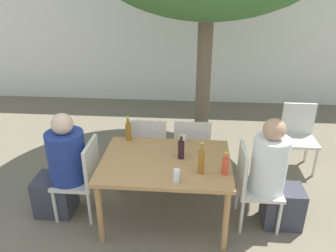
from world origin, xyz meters
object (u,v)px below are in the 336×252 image
Objects in this scene: person_seated_1 at (275,179)px; amber_bottle_2 at (201,161)px; patio_chair_1 at (252,182)px; drinking_glass_0 at (177,176)px; person_seated_0 at (62,170)px; amber_bottle_1 at (128,131)px; wine_bottle_0 at (181,149)px; soda_bottle_3 at (225,166)px; patio_chair_3 at (192,147)px; dining_table_front at (166,166)px; patio_chair_0 at (83,175)px; drinking_glass_1 at (183,139)px; patio_chair_4 at (298,133)px; patio_chair_2 at (150,145)px.

person_seated_1 is 3.70× the size of amber_bottle_2.
drinking_glass_0 is at bearing 116.09° from patio_chair_1.
person_seated_0 is 4.20× the size of amber_bottle_1.
person_seated_1 is at bearing -3.32° from wine_bottle_0.
soda_bottle_3 is 1.85× the size of drinking_glass_0.
amber_bottle_1 is at bearing 22.01° from patio_chair_3.
amber_bottle_2 reaches higher than patio_chair_1.
patio_chair_0 is at bearing 180.00° from dining_table_front.
person_seated_0 is at bearing -180.00° from dining_table_front.
wine_bottle_0 is (-0.97, 0.06, 0.28)m from person_seated_1.
patio_chair_3 is at bearing 70.66° from drinking_glass_1.
dining_table_front is 1.13m from person_seated_0.
patio_chair_3 is at bearing 22.01° from amber_bottle_1.
drinking_glass_1 is (-0.97, 0.42, 0.22)m from person_seated_1.
drinking_glass_1 is at bearing 69.12° from dining_table_front.
drinking_glass_1 is (-1.56, -0.83, 0.27)m from patio_chair_4.
patio_chair_3 is 0.42m from drinking_glass_1.
patio_chair_3 reaches higher than dining_table_front.
patio_chair_3 is 1.57m from person_seated_0.
person_seated_1 is 0.64m from soda_bottle_3.
dining_table_front is at bearing 110.23° from patio_chair_2.
person_seated_1 is 4.26× the size of amber_bottle_1.
person_seated_1 reaches higher than person_seated_0.
soda_bottle_3 is (0.85, -0.93, 0.32)m from patio_chair_2.
soda_bottle_3 is 0.76m from drinking_glass_1.
patio_chair_4 is 3.30× the size of wine_bottle_0.
patio_chair_1 is 2.03m from person_seated_0.
dining_table_front is at bearing 109.71° from drinking_glass_0.
patio_chair_4 is at bearing -165.07° from patio_chair_2.
amber_bottle_2 is 0.23m from soda_bottle_3.
person_seated_0 is at bearing -146.99° from amber_bottle_1.
soda_bottle_3 is at bearing 20.02° from drinking_glass_0.
amber_bottle_1 is 1.22× the size of soda_bottle_3.
amber_bottle_2 reaches higher than drinking_glass_0.
soda_bottle_3 is at bearing 83.01° from person_seated_0.
patio_chair_1 and patio_chair_4 have the same top height.
soda_bottle_3 is (0.43, -0.27, -0.01)m from wine_bottle_0.
patio_chair_0 is at bearing 170.38° from amber_bottle_2.
patio_chair_0 is 1.80m from patio_chair_1.
drinking_glass_1 is (-0.74, 0.42, 0.27)m from patio_chair_1.
person_seated_0 is 3.64× the size of amber_bottle_2.
patio_chair_0 is 0.23m from person_seated_0.
dining_table_front is at bearing 149.20° from amber_bottle_2.
patio_chair_0 and patio_chair_4 have the same top height.
drinking_glass_1 is (0.16, 0.42, 0.12)m from dining_table_front.
dining_table_front is 0.66m from amber_bottle_1.
patio_chair_0 is 1.11m from wine_bottle_0.
drinking_glass_1 is at bearing 70.66° from patio_chair_3.
drinking_glass_0 is at bearing 110.06° from patio_chair_2.
wine_bottle_0 is at bearing 86.68° from person_seated_1.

